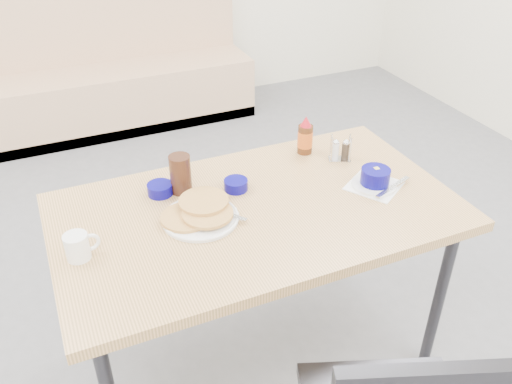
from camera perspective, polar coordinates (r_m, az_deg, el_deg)
name	(u,v)px	position (r m, az deg, el deg)	size (l,w,h in m)	color
booth_bench	(121,77)	(4.27, -14.06, 11.67)	(1.90, 0.56, 1.22)	tan
dining_table	(257,222)	(1.93, 0.13, -3.17)	(1.40, 0.80, 0.76)	tan
pancake_plate	(200,214)	(1.84, -5.92, -2.32)	(0.27, 0.26, 0.05)	white
coffee_mug	(78,246)	(1.74, -18.21, -5.43)	(0.11, 0.07, 0.08)	white
grits_setting	(375,179)	(2.04, 12.44, 1.35)	(0.26, 0.24, 0.07)	white
creamer_bowl	(160,189)	(1.98, -10.07, 0.29)	(0.09, 0.09, 0.04)	#070467
butter_bowl	(236,185)	(1.98, -2.13, 0.76)	(0.09, 0.09, 0.04)	#070467
amber_tumbler	(180,174)	(1.96, -7.95, 1.88)	(0.08, 0.08, 0.15)	#321910
condiment_caddy	(340,151)	(2.19, 8.85, 4.24)	(0.10, 0.08, 0.10)	silver
syrup_bottle	(305,137)	(2.21, 5.20, 5.77)	(0.06, 0.06, 0.16)	#47230F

